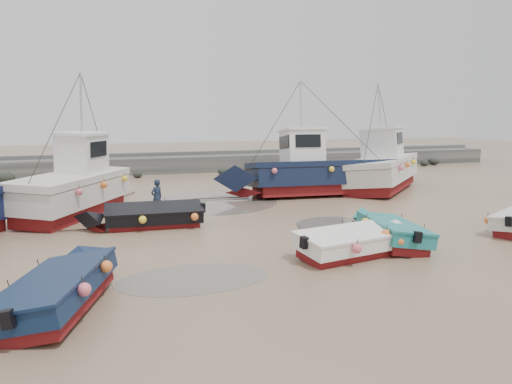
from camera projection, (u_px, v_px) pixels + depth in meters
ground at (223, 248)px, 16.74m from camera, size 120.00×120.00×0.00m
seawall at (148, 165)px, 37.23m from camera, size 60.00×4.92×1.50m
puddle_a at (193, 279)px, 13.69m from camera, size 4.28×4.28×0.01m
puddle_b at (339, 226)px, 20.00m from camera, size 3.42×3.42×0.01m
puddle_d at (210, 202)px, 25.43m from camera, size 6.90×6.90×0.01m
dinghy_1 at (64, 283)px, 11.74m from camera, size 3.31×6.32×1.43m
dinghy_2 at (387, 227)px, 17.39m from camera, size 2.43×5.55×1.43m
dinghy_4 at (145, 214)px, 19.75m from camera, size 6.16×2.18×1.43m
dinghy_5 at (356, 239)px, 15.83m from camera, size 5.58×2.29×1.43m
cabin_boat_1 at (79, 184)px, 22.33m from camera, size 5.84×9.07×6.22m
cabin_boat_2 at (311, 172)px, 27.26m from camera, size 11.23×3.78×6.22m
cabin_boat_3 at (384, 167)px, 29.56m from camera, size 8.57×8.31×6.22m
person at (157, 216)px, 22.08m from camera, size 0.71×0.64×1.62m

